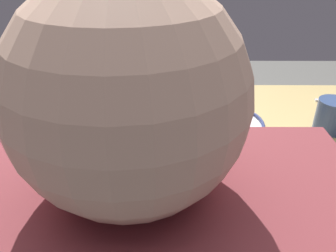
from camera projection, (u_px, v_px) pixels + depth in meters
The scene contains 7 objects.
dining_table at pixel (159, 163), 1.03m from camera, with size 1.48×0.80×0.75m.
plate_near_main at pixel (220, 123), 1.02m from camera, with size 0.27×0.27×0.08m.
plate_center_pancakes at pixel (23, 117), 1.04m from camera, with size 0.22×0.22×0.06m.
plate_far_companion at pixel (47, 177), 0.79m from camera, with size 0.22×0.22×0.04m.
coffee_mug at pixel (333, 115), 0.99m from camera, with size 0.11×0.11×0.10m.
cell_phone at pixel (125, 153), 0.90m from camera, with size 0.14×0.07×0.01m, color black.
fork_near at pixel (321, 199), 0.74m from camera, with size 0.18×0.08×0.01m.
Camera 1 is at (-0.03, 0.84, 1.25)m, focal length 35.74 mm.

